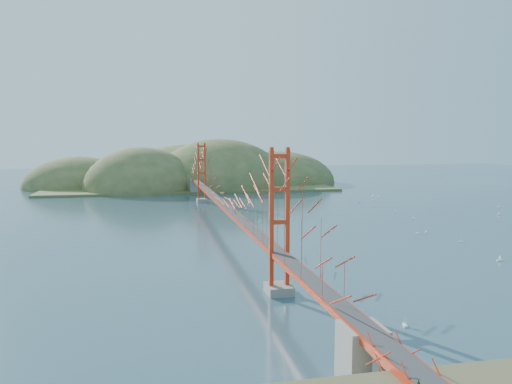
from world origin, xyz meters
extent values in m
plane|color=#2D4B5B|center=(0.00, 0.00, 0.00)|extent=(320.00, 320.00, 0.00)
cube|color=gray|center=(0.00, -30.00, 0.35)|extent=(2.00, 2.40, 0.70)
cube|color=gray|center=(0.00, 30.00, 0.35)|extent=(2.00, 2.40, 0.70)
cube|color=red|center=(0.00, 0.00, 3.30)|extent=(1.40, 92.00, 0.16)
cube|color=red|center=(0.00, 0.00, 3.10)|extent=(1.33, 92.00, 0.24)
cube|color=#38383A|center=(0.00, 0.00, 3.40)|extent=(1.19, 92.00, 0.03)
cube|color=gray|center=(0.00, -46.00, 1.65)|extent=(2.00, 2.20, 3.30)
cube|color=gray|center=(0.00, 46.00, 1.65)|extent=(2.20, 2.60, 3.30)
cube|color=gray|center=(0.00, -48.00, 1.47)|extent=(0.50, 0.70, 2.95)
cylinder|color=white|center=(0.40, -47.80, 1.49)|extent=(0.03, 0.03, 1.00)
cube|color=olive|center=(0.00, 64.00, 0.25)|extent=(70.00, 40.00, 0.60)
ellipsoid|color=olive|center=(-12.00, 56.00, 0.00)|extent=(28.00, 28.00, 21.00)
ellipsoid|color=olive|center=(8.00, 62.00, 0.00)|extent=(36.00, 36.00, 25.00)
ellipsoid|color=olive|center=(26.00, 70.00, 0.00)|extent=(32.00, 32.00, 18.00)
ellipsoid|color=olive|center=(-28.00, 68.00, 0.00)|extent=(28.00, 28.00, 16.00)
ellipsoid|color=olive|center=(2.00, 78.00, 0.00)|extent=(44.00, 44.00, 22.00)
cube|color=white|center=(45.80, 2.96, 0.05)|extent=(0.50, 0.32, 0.09)
cylinder|color=white|center=(45.80, 2.96, 0.31)|extent=(0.01, 0.01, 0.52)
cube|color=white|center=(30.67, 9.18, 0.05)|extent=(0.46, 0.46, 0.09)
cylinder|color=white|center=(30.67, 9.18, 0.32)|extent=(0.01, 0.01, 0.54)
cube|color=white|center=(6.36, -38.63, 0.07)|extent=(0.35, 0.65, 0.11)
cylinder|color=white|center=(6.36, -38.63, 0.40)|extent=(0.02, 0.02, 0.67)
cube|color=white|center=(30.81, 17.74, 0.06)|extent=(0.48, 0.55, 0.10)
cylinder|color=white|center=(30.81, 17.74, 0.36)|extent=(0.02, 0.02, 0.60)
cube|color=white|center=(6.00, 4.25, 0.06)|extent=(0.60, 0.45, 0.11)
cylinder|color=white|center=(6.00, 4.25, 0.38)|extent=(0.02, 0.02, 0.64)
cube|color=white|center=(24.68, -24.33, 0.06)|extent=(0.58, 0.27, 0.10)
cylinder|color=white|center=(24.68, -24.33, 0.37)|extent=(0.02, 0.02, 0.61)
cube|color=white|center=(24.27, -9.19, 0.07)|extent=(0.44, 0.64, 0.11)
cylinder|color=white|center=(24.27, -9.19, 0.40)|extent=(0.02, 0.02, 0.67)
cube|color=white|center=(8.46, 25.06, 0.06)|extent=(0.57, 0.22, 0.10)
cylinder|color=white|center=(8.46, 25.06, 0.37)|extent=(0.02, 0.02, 0.61)
cube|color=white|center=(26.58, -15.08, 0.05)|extent=(0.48, 0.43, 0.09)
cylinder|color=white|center=(26.58, -15.08, 0.32)|extent=(0.01, 0.01, 0.53)
cube|color=white|center=(29.93, 2.03, 0.06)|extent=(0.57, 0.41, 0.10)
cylinder|color=white|center=(29.93, 2.03, 0.36)|extent=(0.02, 0.02, 0.60)
cube|color=white|center=(38.86, 32.37, 0.06)|extent=(0.26, 0.55, 0.10)
cylinder|color=white|center=(38.86, 32.37, 0.35)|extent=(0.02, 0.02, 0.58)
cube|color=white|center=(52.07, 11.02, 0.07)|extent=(0.57, 0.58, 0.11)
cylinder|color=white|center=(52.07, 11.02, 0.40)|extent=(0.02, 0.02, 0.67)
cube|color=white|center=(25.80, -8.60, 0.06)|extent=(0.36, 0.54, 0.09)
cylinder|color=white|center=(25.80, -8.60, 0.34)|extent=(0.01, 0.01, 0.56)
cube|color=white|center=(30.58, 23.81, 0.07)|extent=(0.57, 0.58, 0.11)
cylinder|color=white|center=(30.58, 23.81, 0.40)|extent=(0.02, 0.02, 0.67)
cube|color=white|center=(36.66, 30.79, 0.06)|extent=(0.61, 0.30, 0.11)
cylinder|color=white|center=(36.66, 30.79, 0.38)|extent=(0.02, 0.02, 0.63)
cube|color=white|center=(11.64, 6.20, 0.05)|extent=(0.20, 0.49, 0.09)
cylinder|color=white|center=(11.64, 6.20, 0.31)|extent=(0.01, 0.01, 0.52)
cube|color=white|center=(6.00, 32.47, 0.05)|extent=(0.35, 0.50, 0.09)
cylinder|color=white|center=(6.00, 32.47, 0.31)|extent=(0.01, 0.01, 0.52)
camera|label=1|loc=(-9.92, -67.70, 12.27)|focal=35.00mm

